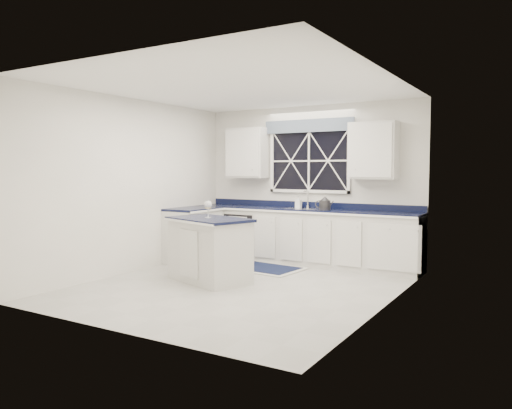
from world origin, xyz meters
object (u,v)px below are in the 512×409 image
Objects in this scene: dishwasher at (247,235)px; faucet at (307,199)px; soap_bottle at (298,202)px; island at (210,249)px; kettle at (325,204)px; wine_glass at (208,205)px.

dishwasher is 1.31m from faucet.
faucet is at bearing 13.69° from soap_bottle.
island is (-0.55, -2.10, -0.64)m from faucet.
island reaches higher than dishwasher.
wine_glass reaches higher than kettle.
kettle is 1.14× the size of wine_glass.
kettle is at bearing 62.36° from wine_glass.
soap_bottle is at bearing 78.00° from wine_glass.
wine_glass is at bearing 173.12° from island.
soap_bottle reaches higher than island.
dishwasher is 4.01× the size of soap_bottle.
island is 5.45× the size of wine_glass.
soap_bottle is at bearing 142.35° from kettle.
dishwasher is 0.59× the size of island.
soap_bottle is (-0.15, -0.04, -0.06)m from faucet.
island is 2.19m from soap_bottle.
wine_glass is (-0.59, -2.09, -0.01)m from faucet.
faucet reaches higher than soap_bottle.
faucet is 0.45m from kettle.
faucet is 2.17m from wine_glass.
faucet is 1.48× the size of soap_bottle.
dishwasher is 2.80× the size of kettle.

